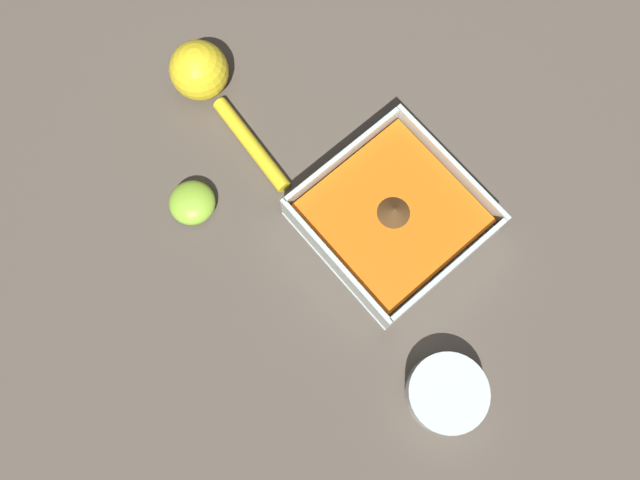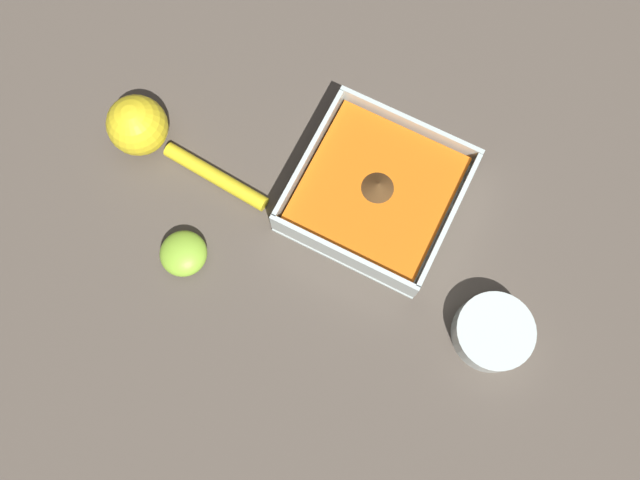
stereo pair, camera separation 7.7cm
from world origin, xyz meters
TOP-DOWN VIEW (x-y plane):
  - ground_plane at (0.00, 0.00)m, footprint 4.00×4.00m
  - square_dish at (0.02, 0.00)m, footprint 0.20×0.20m
  - spice_bowl at (0.22, -0.10)m, footprint 0.09×0.09m
  - lemon_squeezer at (-0.28, -0.06)m, footprint 0.23×0.08m
  - lemon_half at (-0.16, -0.18)m, footprint 0.06×0.06m

SIDE VIEW (x-z plane):
  - ground_plane at x=0.00m, z-range 0.00..0.00m
  - lemon_half at x=-0.16m, z-range 0.00..0.03m
  - spice_bowl at x=0.22m, z-range 0.00..0.03m
  - square_dish at x=0.02m, z-range -0.01..0.05m
  - lemon_squeezer at x=-0.28m, z-range 0.00..0.07m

